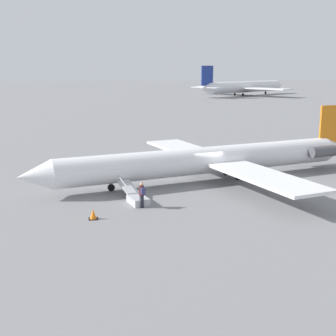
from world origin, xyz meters
TOP-DOWN VIEW (x-y plane):
  - ground_plane at (0.00, 0.00)m, footprint 600.00×600.00m
  - airplane_main at (-0.83, -0.22)m, footprint 30.13×23.57m
  - airplane_far_center at (-42.88, -114.38)m, footprint 40.12×31.83m
  - boarding_stairs at (6.42, 5.44)m, footprint 2.00×4.14m
  - passenger at (6.16, 6.75)m, footprint 0.41×0.56m
  - traffic_cone_near_stairs at (9.43, 8.61)m, footprint 0.58×0.58m

SIDE VIEW (x-z plane):
  - ground_plane at x=0.00m, z-range 0.00..0.00m
  - traffic_cone_near_stairs at x=9.43m, z-range -0.02..0.61m
  - boarding_stairs at x=6.42m, z-range -0.41..1.12m
  - passenger at x=6.16m, z-range 0.13..1.87m
  - airplane_main at x=-0.83m, z-range -1.17..4.63m
  - airplane_far_center at x=-42.88m, z-range -1.97..7.77m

